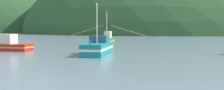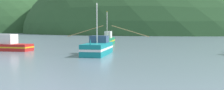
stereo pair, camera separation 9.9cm
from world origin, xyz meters
The scene contains 4 objects.
hill_far_right centered at (4.70, 172.25, 0.00)m, with size 183.16×146.53×91.78m, color #2D562D.
hill_far_left centered at (-117.20, 192.01, 0.00)m, with size 130.79×104.63×85.24m, color #2D562D.
fishing_boat_teal centered at (-3.25, 26.13, 0.89)m, with size 2.61×7.68×6.51m.
fishing_boat_green centered at (-5.60, 44.66, 0.89)m, with size 16.50×11.01×6.70m.
Camera 2 is at (4.36, -5.95, 3.45)m, focal length 41.38 mm.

